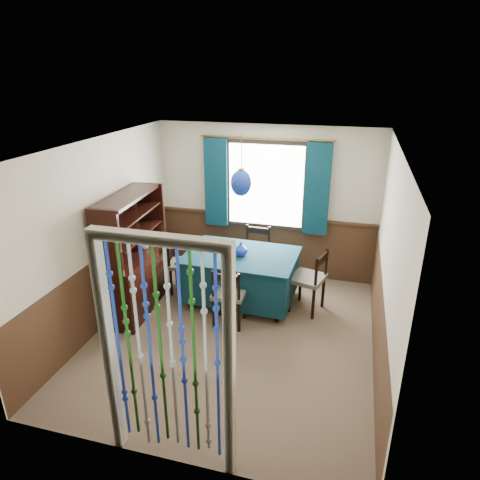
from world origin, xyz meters
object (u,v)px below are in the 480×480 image
(chair_near, at_px, (229,295))
(chair_left, at_px, (181,264))
(chair_right, at_px, (310,279))
(pendant_lamp, at_px, (241,183))
(vase_table, at_px, (241,249))
(chair_far, at_px, (255,253))
(dining_table, at_px, (241,274))
(vase_sideboard, at_px, (144,243))
(sideboard, at_px, (134,271))
(bowl_shelf, at_px, (125,239))

(chair_near, xyz_separation_m, chair_left, (-0.99, 0.74, -0.00))
(chair_right, relative_size, pendant_lamp, 1.12)
(chair_right, xyz_separation_m, pendant_lamp, (-1.01, -0.01, 1.34))
(chair_left, distance_m, vase_table, 1.08)
(chair_near, bearing_deg, chair_right, 31.25)
(chair_near, distance_m, chair_far, 1.38)
(dining_table, bearing_deg, vase_sideboard, -163.09)
(dining_table, xyz_separation_m, sideboard, (-1.42, -0.60, 0.15))
(sideboard, distance_m, pendant_lamp, 1.98)
(vase_sideboard, bearing_deg, pendant_lamp, 14.95)
(sideboard, relative_size, vase_table, 9.18)
(chair_far, bearing_deg, sideboard, 43.90)
(chair_left, bearing_deg, vase_table, 73.29)
(vase_table, bearing_deg, sideboard, -158.52)
(chair_left, bearing_deg, pendant_lamp, 75.31)
(dining_table, relative_size, chair_right, 1.75)
(dining_table, bearing_deg, pendant_lamp, -80.92)
(chair_left, bearing_deg, vase_sideboard, -49.51)
(sideboard, bearing_deg, dining_table, 19.11)
(sideboard, bearing_deg, chair_right, 10.30)
(vase_table, distance_m, bowl_shelf, 1.63)
(vase_table, bearing_deg, bowl_shelf, -148.90)
(chair_right, xyz_separation_m, bowl_shelf, (-2.37, -0.87, 0.71))
(dining_table, distance_m, sideboard, 1.55)
(chair_far, bearing_deg, chair_right, 145.58)
(pendant_lamp, relative_size, vase_sideboard, 5.01)
(pendant_lamp, xyz_separation_m, bowl_shelf, (-1.36, -0.86, -0.63))
(chair_far, distance_m, bowl_shelf, 2.23)
(sideboard, bearing_deg, chair_near, -6.22)
(pendant_lamp, height_order, vase_table, pendant_lamp)
(bowl_shelf, relative_size, vase_sideboard, 1.21)
(dining_table, bearing_deg, chair_far, 88.39)
(chair_near, relative_size, chair_far, 0.95)
(dining_table, distance_m, chair_right, 1.01)
(pendant_lamp, height_order, vase_sideboard, pendant_lamp)
(dining_table, xyz_separation_m, pendant_lamp, (0.00, -0.00, 1.40))
(chair_far, bearing_deg, vase_sideboard, 39.57)
(chair_near, distance_m, bowl_shelf, 1.57)
(chair_right, relative_size, vase_sideboard, 5.62)
(chair_far, height_order, vase_table, vase_table)
(chair_far, bearing_deg, bowl_shelf, 50.30)
(vase_sideboard, bearing_deg, dining_table, 14.95)
(chair_left, height_order, bowl_shelf, bowl_shelf)
(bowl_shelf, bearing_deg, chair_right, 20.12)
(chair_near, relative_size, vase_table, 4.60)
(chair_far, xyz_separation_m, vase_sideboard, (-1.41, -1.08, 0.46))
(dining_table, relative_size, chair_left, 1.90)
(chair_right, height_order, sideboard, sideboard)
(chair_left, bearing_deg, dining_table, 75.31)
(chair_left, relative_size, pendant_lamp, 1.03)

